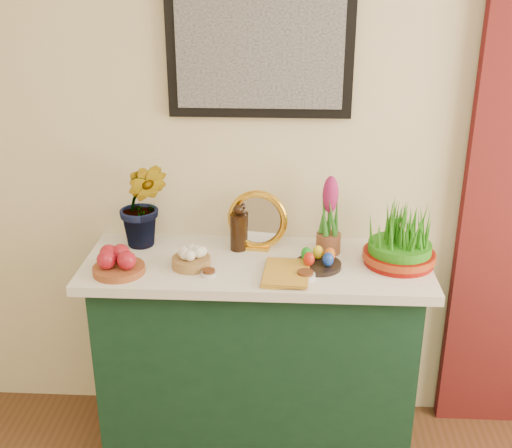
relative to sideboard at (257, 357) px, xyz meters
The scene contains 14 objects.
room 2.29m from the sideboard, 86.75° to the right, with size 4.50×4.54×2.72m.
sideboard is the anchor object (origin of this frame).
tablecloth 0.45m from the sideboard, ahead, with size 1.40×0.55×0.04m, color silver.
hyacinth_green 0.87m from the sideboard, 165.69° to the left, with size 0.25×0.21×0.50m, color #2C7822.
apple_bowl 0.75m from the sideboard, 164.94° to the right, with size 0.21×0.21×0.10m.
garlic_basket 0.57m from the sideboard, 163.77° to the right, with size 0.19×0.19×0.09m.
vinegar_cruet 0.57m from the sideboard, 128.75° to the left, with size 0.07×0.07×0.20m.
mirror 0.60m from the sideboard, 91.35° to the left, with size 0.26×0.09×0.26m.
book 0.50m from the sideboard, 75.96° to the right, with size 0.16×0.24×0.03m, color gold.
spice_dish_left 0.53m from the sideboard, 140.08° to the right, with size 0.06×0.06×0.03m.
spice_dish_right 0.54m from the sideboard, 38.06° to the right, with size 0.08×0.08×0.03m.
egg_plate 0.55m from the sideboard, 11.01° to the right, with size 0.19×0.19×0.08m.
hyacinth_pink 0.69m from the sideboard, 17.99° to the left, with size 0.10×0.10×0.33m.
wheatgrass_sabzeh 0.81m from the sideboard, ahead, with size 0.29×0.29×0.24m.
Camera 1 is at (0.08, -0.35, 2.02)m, focal length 45.00 mm.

